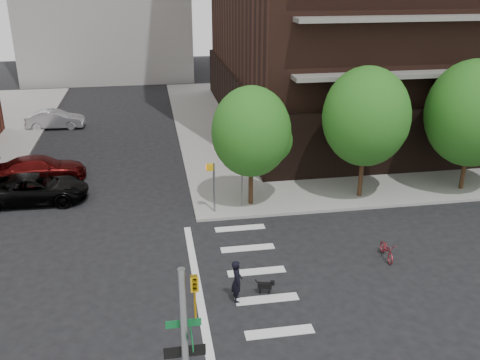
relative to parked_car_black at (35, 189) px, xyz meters
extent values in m
plane|color=black|center=(7.16, -10.94, -0.75)|extent=(120.00, 120.00, 0.00)
cube|color=gray|center=(27.66, 12.56, -0.68)|extent=(39.00, 33.00, 0.15)
cube|color=silver|center=(10.16, -12.94, -0.75)|extent=(2.40, 0.50, 0.01)
cube|color=silver|center=(10.16, -10.94, -0.75)|extent=(2.40, 0.50, 0.01)
cube|color=silver|center=(10.16, -8.94, -0.75)|extent=(2.40, 0.50, 0.01)
cube|color=silver|center=(10.16, -6.94, -0.75)|extent=(2.40, 0.50, 0.01)
cube|color=silver|center=(10.16, -4.94, -0.75)|extent=(2.40, 0.50, 0.01)
cube|color=silver|center=(7.66, -10.94, -0.75)|extent=(0.30, 13.00, 0.01)
cube|color=black|center=(25.16, 13.06, 1.40)|extent=(25.50, 25.50, 4.00)
cylinder|color=#301E11|center=(11.16, -2.44, 0.55)|extent=(0.24, 0.24, 2.30)
sphere|color=#235B19|center=(11.16, -2.44, 3.30)|extent=(4.00, 4.00, 4.00)
cylinder|color=#301E11|center=(17.16, -2.44, 0.70)|extent=(0.24, 0.24, 2.60)
sphere|color=#235B19|center=(17.16, -2.44, 3.80)|extent=(4.50, 4.50, 4.50)
cylinder|color=#301E11|center=(23.16, -2.44, 0.55)|extent=(0.24, 0.24, 2.30)
sphere|color=#235B19|center=(23.16, -2.44, 3.70)|extent=(5.00, 5.00, 5.00)
imported|color=gold|center=(6.91, -18.44, 4.70)|extent=(0.16, 0.20, 1.00)
cube|color=#0A5926|center=(6.66, -18.29, 4.00)|extent=(0.75, 0.02, 0.18)
cube|color=#0A5926|center=(6.81, -18.44, 3.75)|extent=(0.02, 0.75, 0.18)
cube|color=black|center=(6.66, -18.32, 3.30)|extent=(0.90, 0.02, 0.28)
cylinder|color=slate|center=(9.16, -3.14, 0.70)|extent=(0.10, 0.10, 2.60)
cube|color=gold|center=(8.96, -3.14, 1.80)|extent=(0.32, 0.25, 0.32)
cylinder|color=slate|center=(10.66, -2.64, 0.50)|extent=(0.08, 0.08, 2.20)
cube|color=gold|center=(10.66, -2.79, 1.40)|extent=(0.64, 0.02, 0.64)
imported|color=black|center=(0.00, 0.00, 0.00)|extent=(2.67, 5.50, 1.51)
imported|color=#440908|center=(-0.26, 3.16, -0.02)|extent=(2.58, 5.27, 1.48)
imported|color=#B2B4BC|center=(-1.04, 14.49, -0.04)|extent=(1.66, 4.39, 1.43)
imported|color=#9E2C36|center=(15.90, -8.78, -0.35)|extent=(0.67, 1.58, 0.81)
imported|color=black|center=(9.03, -10.81, 0.09)|extent=(0.65, 0.46, 1.69)
cube|color=black|center=(10.16, -10.52, -0.41)|extent=(0.56, 0.31, 0.21)
cube|color=black|center=(10.44, -10.59, -0.28)|extent=(0.18, 0.16, 0.16)
cylinder|color=black|center=(10.32, -10.46, -0.64)|extent=(0.05, 0.05, 0.23)
cylinder|color=black|center=(10.00, -10.57, -0.64)|extent=(0.05, 0.05, 0.23)
camera|label=1|loc=(6.26, -27.59, 10.89)|focal=40.00mm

